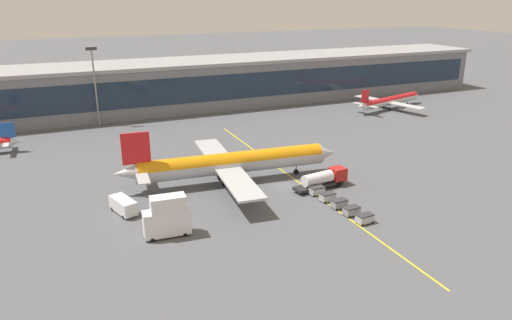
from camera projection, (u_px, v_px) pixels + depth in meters
name	position (u px, v px, depth m)	size (l,w,h in m)	color
ground_plane	(282.00, 186.00, 89.30)	(700.00, 700.00, 0.00)	#515459
apron_lead_in_line	(295.00, 179.00, 92.39)	(0.30, 80.00, 0.01)	yellow
terminal_building	(234.00, 81.00, 154.77)	(179.15, 22.05, 14.51)	slate
main_airliner	(231.00, 163.00, 89.86)	(43.12, 34.30, 11.29)	#B2B7BC
fuel_tanker	(324.00, 179.00, 87.94)	(11.04, 3.93, 3.25)	#232326
catering_lift	(167.00, 217.00, 69.97)	(6.95, 2.94, 6.30)	white
lavatory_truck	(124.00, 205.00, 77.73)	(3.92, 6.22, 2.50)	white
baggage_cart_0	(365.00, 218.00, 74.60)	(2.78, 1.83, 1.48)	#B2B7BC
baggage_cart_1	(351.00, 211.00, 77.25)	(2.78, 1.83, 1.48)	gray
baggage_cart_2	(339.00, 203.00, 79.90)	(2.78, 1.83, 1.48)	gray
baggage_cart_3	(328.00, 197.00, 82.56)	(2.78, 1.83, 1.48)	#B2B7BC
baggage_cart_4	(317.00, 190.00, 85.21)	(2.78, 1.83, 1.48)	#B2B7BC
commuter_jet_far	(390.00, 101.00, 147.99)	(29.94, 24.16, 7.38)	silver
apron_light_mast_0	(95.00, 80.00, 126.20)	(2.80, 0.50, 20.83)	gray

